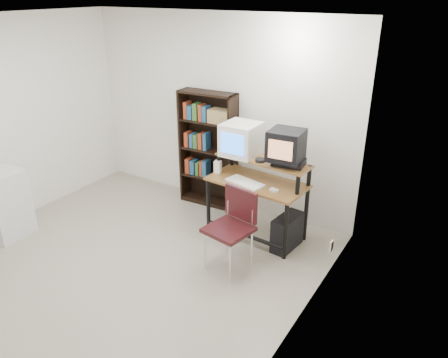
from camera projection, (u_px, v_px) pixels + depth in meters
The scene contains 18 objects.
floor at pixel (123, 266), 4.89m from camera, with size 4.00×4.00×0.01m, color #A8A08B.
ceiling at pixel (95, 20), 3.84m from camera, with size 4.00×4.00×0.01m, color white.
back_wall at pixel (218, 113), 5.92m from camera, with size 4.00×0.01×2.60m, color white.
right_wall at pixel (297, 206), 3.40m from camera, with size 0.01×4.00×2.60m, color white.
computer_desk at pixel (258, 184), 5.25m from camera, with size 1.22×0.68×0.98m.
crt_monitor at pixel (241, 139), 5.30m from camera, with size 0.42×0.43×0.40m.
vcr at pixel (289, 163), 5.02m from camera, with size 0.36×0.26×0.08m, color black.
crt_tv at pixel (286, 145), 4.92m from camera, with size 0.40×0.40×0.35m.
cd_spindle at pixel (260, 161), 5.12m from camera, with size 0.12×0.12×0.05m, color #26262B.
keyboard at pixel (245, 183), 5.16m from camera, with size 0.47×0.21×0.04m, color white.
mousepad at pixel (275, 192), 4.98m from camera, with size 0.22×0.18×0.01m, color black.
mouse at pixel (274, 190), 4.96m from camera, with size 0.10×0.06×0.03m, color white.
desk_speaker at pixel (218, 167), 5.43m from camera, with size 0.08×0.07×0.17m, color white.
pc_tower at pixel (287, 232), 5.15m from camera, with size 0.20×0.45×0.42m, color black.
school_chair at pixel (233, 221), 4.70m from camera, with size 0.52×0.52×0.89m.
bookshelf at pixel (209, 147), 6.02m from camera, with size 0.82×0.31×1.61m.
mini_fridge at pixel (2, 204), 5.35m from camera, with size 0.53×0.53×0.84m.
wall_outlet at pixel (331, 246), 4.71m from camera, with size 0.02×0.08×0.12m, color beige.
Camera 1 is at (3.10, -2.88, 2.87)m, focal length 35.00 mm.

